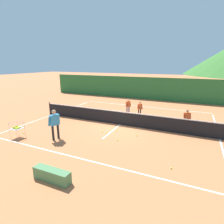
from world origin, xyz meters
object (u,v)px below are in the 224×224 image
at_px(tennis_ball_2, 171,168).
at_px(tennis_ball_5, 137,136).
at_px(instructor, 55,122).
at_px(student_1, 140,107).
at_px(student_2, 187,117).
at_px(tennis_ball_6, 118,140).
at_px(student_0, 128,105).
at_px(ball_cart, 17,128).
at_px(tennis_ball_0, 24,133).
at_px(tennis_ball_3, 116,131).
at_px(courtside_bench, 52,175).
at_px(tennis_ball_1, 103,132).
at_px(tennis_ball_4, 106,133).

xyz_separation_m(tennis_ball_2, tennis_ball_5, (-2.28, 2.73, 0.00)).
xyz_separation_m(instructor, tennis_ball_2, (6.35, -0.42, -0.99)).
distance_m(student_1, student_2, 3.75).
xyz_separation_m(tennis_ball_2, tennis_ball_6, (-3.07, 1.64, 0.00)).
bearing_deg(tennis_ball_5, instructor, -150.46).
relative_size(instructor, student_0, 1.32).
bearing_deg(ball_cart, tennis_ball_0, 107.24).
relative_size(instructor, tennis_ball_5, 25.16).
bearing_deg(student_0, tennis_ball_6, -76.19).
bearing_deg(ball_cart, student_0, 60.62).
bearing_deg(instructor, tennis_ball_3, 44.27).
bearing_deg(tennis_ball_6, tennis_ball_3, 116.38).
bearing_deg(tennis_ball_2, tennis_ball_3, 141.44).
bearing_deg(tennis_ball_3, ball_cart, -145.66).
bearing_deg(courtside_bench, student_0, 93.09).
distance_m(student_2, tennis_ball_1, 5.64).
height_order(tennis_ball_6, courtside_bench, courtside_bench).
height_order(student_0, student_1, student_0).
xyz_separation_m(tennis_ball_1, tennis_ball_2, (4.41, -2.41, 0.00)).
xyz_separation_m(student_0, tennis_ball_3, (0.67, -4.07, -0.75)).
height_order(tennis_ball_0, tennis_ball_5, same).
bearing_deg(student_1, instructor, -115.84).
distance_m(instructor, tennis_ball_3, 3.79).
bearing_deg(tennis_ball_0, student_1, 50.16).
relative_size(student_1, tennis_ball_1, 18.48).
height_order(student_1, courtside_bench, student_1).
bearing_deg(student_0, tennis_ball_4, -86.71).
height_order(instructor, tennis_ball_3, instructor).
bearing_deg(tennis_ball_3, tennis_ball_1, -140.12).
height_order(tennis_ball_0, tennis_ball_2, same).
height_order(student_2, tennis_ball_3, student_2).
distance_m(instructor, tennis_ball_0, 2.57).
xyz_separation_m(student_1, tennis_ball_5, (1.02, -3.99, -0.72)).
height_order(tennis_ball_3, tennis_ball_6, same).
bearing_deg(student_0, tennis_ball_3, -80.71).
bearing_deg(tennis_ball_3, student_2, 32.44).
height_order(tennis_ball_1, tennis_ball_4, same).
xyz_separation_m(ball_cart, tennis_ball_6, (5.47, 1.95, -0.55)).
bearing_deg(tennis_ball_5, student_1, 104.34).
bearing_deg(tennis_ball_0, tennis_ball_5, 21.18).
relative_size(tennis_ball_1, tennis_ball_3, 1.00).
height_order(student_0, ball_cart, student_0).
height_order(student_2, tennis_ball_1, student_2).
height_order(instructor, ball_cart, instructor).
bearing_deg(tennis_ball_3, tennis_ball_4, -121.94).
bearing_deg(instructor, tennis_ball_4, 40.78).
height_order(tennis_ball_4, courtside_bench, courtside_bench).
bearing_deg(courtside_bench, instructor, 129.14).
distance_m(student_0, tennis_ball_0, 8.10).
relative_size(tennis_ball_1, tennis_ball_6, 1.00).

